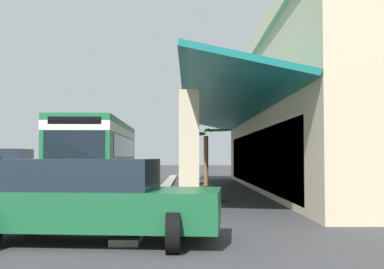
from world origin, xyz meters
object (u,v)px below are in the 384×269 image
transit_bus (98,149)px  parked_suv_silver (13,164)px  parked_sedan_green (93,199)px  potted_palm (206,184)px

transit_bus → parked_suv_silver: bearing=-137.9°
parked_sedan_green → parked_suv_silver: bearing=-157.0°
transit_bus → potted_palm: bearing=36.5°
parked_suv_silver → potted_palm: bearing=39.6°
potted_palm → parked_suv_silver: bearing=-140.4°
parked_suv_silver → parked_sedan_green: bearing=23.0°
parked_sedan_green → transit_bus: bearing=-169.8°
potted_palm → parked_sedan_green: bearing=-16.3°
parked_suv_silver → potted_palm: (14.09, 11.64, -0.44)m
parked_suv_silver → potted_palm: size_ratio=1.97×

